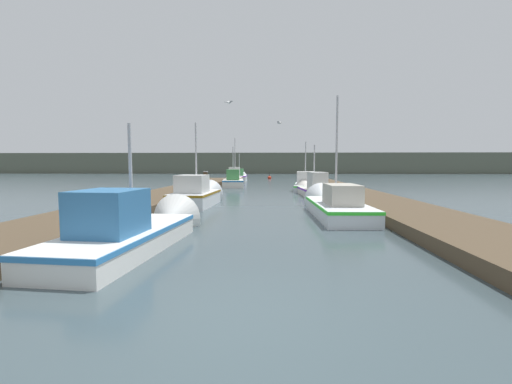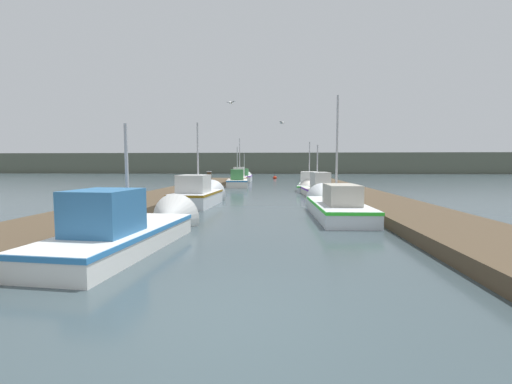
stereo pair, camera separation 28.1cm
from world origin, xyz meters
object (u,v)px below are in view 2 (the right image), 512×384
Objects in this scene: fishing_boat_1 at (334,205)px; mooring_piling_2 at (209,181)px; fishing_boat_7 at (244,177)px; mooring_piling_1 at (312,179)px; fishing_boat_3 at (316,189)px; fishing_boat_4 at (309,184)px; fishing_boat_5 at (237,181)px; mooring_piling_0 at (240,175)px; fishing_boat_0 at (134,228)px; seagull_lead at (282,123)px; channel_buoy at (275,178)px; seagull_1 at (231,103)px; fishing_boat_2 at (200,194)px; fishing_boat_6 at (240,178)px.

fishing_boat_1 is 4.29× the size of mooring_piling_2.
fishing_boat_7 is at bearing 101.66° from fishing_boat_1.
mooring_piling_2 reaches higher than mooring_piling_1.
fishing_boat_3 is 0.87× the size of fishing_boat_4.
fishing_boat_5 is 4.26× the size of mooring_piling_0.
fishing_boat_5 is at bearing 95.44° from fishing_boat_0.
seagull_lead reaches higher than fishing_boat_7.
fishing_boat_0 is at bearing -137.84° from fishing_boat_1.
fishing_boat_5 is 3.60× the size of mooring_piling_2.
fishing_boat_0 is 3.99× the size of mooring_piling_2.
seagull_lead is at bearing -88.66° from channel_buoy.
mooring_piling_2 reaches higher than channel_buoy.
fishing_boat_5 is 4.77× the size of mooring_piling_1.
fishing_boat_3 is 4.00× the size of mooring_piling_2.
fishing_boat_1 reaches higher than fishing_boat_7.
fishing_boat_2 is at bearing 79.99° from seagull_1.
seagull_lead is at bearing -41.11° from mooring_piling_2.
seagull_lead is at bearing -79.84° from fishing_boat_7.
seagull_lead is at bearing -96.00° from seagull_1.
seagull_1 reaches higher than seagull_lead.
seagull_lead reaches higher than mooring_piling_2.
fishing_boat_4 reaches higher than mooring_piling_2.
mooring_piling_2 is at bearing -96.41° from fishing_boat_7.
mooring_piling_1 is at bearing -15.17° from fishing_boat_6.
fishing_boat_7 is (-6.23, 17.83, 0.05)m from fishing_boat_3.
fishing_boat_4 is at bearing 85.56° from fishing_boat_3.
mooring_piling_2 is (-7.42, -1.83, 0.31)m from fishing_boat_4.
fishing_boat_0 is at bearing -84.63° from fishing_boat_2.
fishing_boat_6 is at bearing 93.57° from fishing_boat_2.
seagull_lead is (3.71, 12.16, 3.95)m from fishing_boat_0.
fishing_boat_2 is 8.02m from fishing_boat_3.
fishing_boat_0 is at bearing -91.18° from fishing_boat_7.
fishing_boat_3 is 4.74× the size of mooring_piling_0.
mooring_piling_0 is (-1.46, 36.41, 0.21)m from fishing_boat_0.
mooring_piling_1 is 13.61m from seagull_lead.
fishing_boat_2 is (-0.29, 8.33, 0.08)m from fishing_boat_0.
fishing_boat_0 reaches higher than channel_buoy.
fishing_boat_1 is (5.66, 5.38, -0.02)m from fishing_boat_0.
mooring_piling_0 is (-7.12, 31.04, 0.22)m from fishing_boat_1.
fishing_boat_2 is at bearing -115.31° from fishing_boat_4.
fishing_boat_5 is 9.05m from fishing_boat_7.
fishing_boat_7 is 6.11× the size of channel_buoy.
fishing_boat_2 reaches higher than fishing_boat_4.
mooring_piling_2 is at bearing -31.29° from seagull_1.
fishing_boat_2 reaches higher than fishing_boat_7.
mooring_piling_1 is 1.07× the size of channel_buoy.
fishing_boat_3 reaches higher than mooring_piling_1.
fishing_boat_4 is 14.18m from fishing_boat_7.
fishing_boat_2 is 8.48m from mooring_piling_2.
fishing_boat_5 is at bearing -139.17° from seagull_lead.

